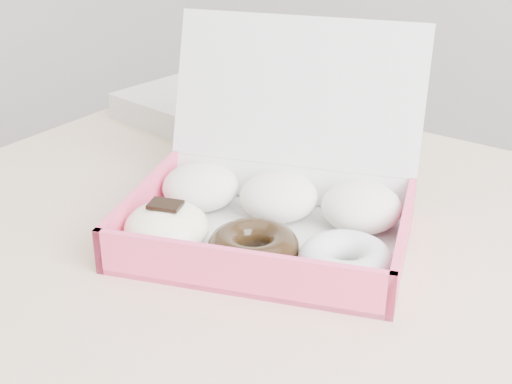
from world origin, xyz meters
The scene contains 3 objects.
table centered at (0.00, 0.00, 0.67)m, with size 1.20×0.80×0.75m.
donut_box centered at (-0.10, -0.03, 0.79)m, with size 0.41×0.39×0.23m.
newspapers centered at (-0.41, 0.24, 0.77)m, with size 0.27×0.22×0.04m, color white.
Camera 1 is at (0.32, -0.65, 1.17)m, focal length 50.00 mm.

